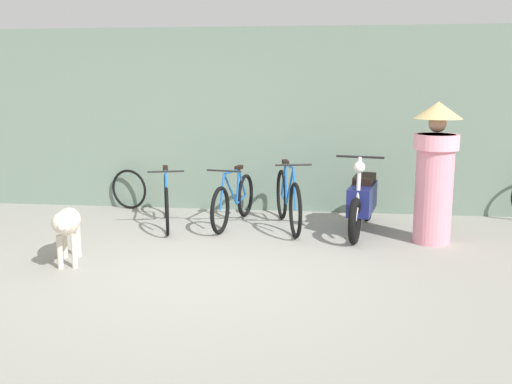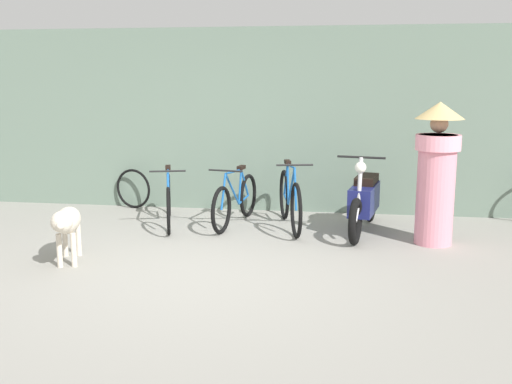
{
  "view_description": "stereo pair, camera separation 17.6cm",
  "coord_description": "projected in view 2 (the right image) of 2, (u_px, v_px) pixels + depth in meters",
  "views": [
    {
      "loc": [
        1.33,
        -5.71,
        1.95
      ],
      "look_at": [
        0.47,
        1.08,
        0.65
      ],
      "focal_mm": 42.0,
      "sensor_mm": 36.0,
      "label": 1
    },
    {
      "loc": [
        1.5,
        -5.68,
        1.95
      ],
      "look_at": [
        0.47,
        1.08,
        0.65
      ],
      "focal_mm": 42.0,
      "sensor_mm": 36.0,
      "label": 2
    }
  ],
  "objects": [
    {
      "name": "spare_tire_right",
      "position": [
        133.0,
        189.0,
        9.1
      ],
      "size": [
        0.59,
        0.19,
        0.6
      ],
      "rotation": [
        0.0,
        0.0,
        -0.26
      ],
      "color": "black",
      "rests_on": "ground"
    },
    {
      "name": "shop_wall_back",
      "position": [
        245.0,
        120.0,
        8.89
      ],
      "size": [
        9.47,
        0.2,
        2.68
      ],
      "color": "slate",
      "rests_on": "ground"
    },
    {
      "name": "stray_dog",
      "position": [
        67.0,
        222.0,
        6.34
      ],
      "size": [
        0.48,
        1.08,
        0.64
      ],
      "rotation": [
        0.0,
        0.0,
        5.03
      ],
      "color": "beige",
      "rests_on": "ground"
    },
    {
      "name": "ground_plane",
      "position": [
        194.0,
        273.0,
        6.1
      ],
      "size": [
        60.0,
        60.0,
        0.0
      ],
      "primitive_type": "plane",
      "color": "gray"
    },
    {
      "name": "bicycle_0",
      "position": [
        169.0,
        200.0,
        8.05
      ],
      "size": [
        0.58,
        1.61,
        0.8
      ],
      "rotation": [
        0.0,
        0.0,
        -1.28
      ],
      "color": "black",
      "rests_on": "ground"
    },
    {
      "name": "person_in_robes",
      "position": [
        437.0,
        169.0,
        7.02
      ],
      "size": [
        0.71,
        0.71,
        1.69
      ],
      "rotation": [
        0.0,
        0.0,
        3.47
      ],
      "color": "pink",
      "rests_on": "ground"
    },
    {
      "name": "bicycle_1",
      "position": [
        236.0,
        201.0,
        8.06
      ],
      "size": [
        0.46,
        1.62,
        0.8
      ],
      "rotation": [
        0.0,
        0.0,
        -1.75
      ],
      "color": "black",
      "rests_on": "ground"
    },
    {
      "name": "motorcycle",
      "position": [
        364.0,
        201.0,
        7.64
      ],
      "size": [
        0.58,
        1.8,
        1.03
      ],
      "rotation": [
        0.0,
        0.0,
        -1.75
      ],
      "color": "black",
      "rests_on": "ground"
    },
    {
      "name": "bicycle_2",
      "position": [
        290.0,
        200.0,
        7.88
      ],
      "size": [
        0.55,
        1.69,
        0.9
      ],
      "rotation": [
        0.0,
        0.0,
        -1.32
      ],
      "color": "black",
      "rests_on": "ground"
    }
  ]
}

